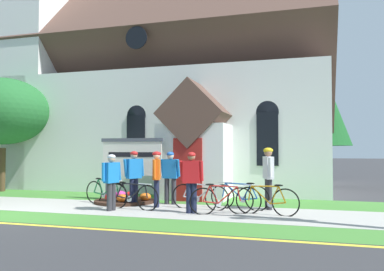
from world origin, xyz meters
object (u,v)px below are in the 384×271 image
(cyclist_in_red_jersey, at_px, (157,175))
(yard_deciduous_tree, at_px, (3,111))
(cyclist_in_green_jersey, at_px, (170,174))
(bicycle_yellow, at_px, (222,200))
(cyclist_in_blue_jersey, at_px, (191,178))
(bicycle_black, at_px, (132,196))
(bicycle_white, at_px, (240,196))
(cyclist_in_yellow_jersey, at_px, (268,173))
(bicycle_blue, at_px, (106,192))
(roadside_conifer, at_px, (318,102))
(cyclist_in_orange_jersey, at_px, (111,178))
(bicycle_red, at_px, (200,196))
(cyclist_in_white_jersey, at_px, (134,173))
(church_sign, at_px, (132,159))
(bicycle_silver, at_px, (267,200))

(cyclist_in_red_jersey, distance_m, yard_deciduous_tree, 8.47)
(cyclist_in_red_jersey, bearing_deg, cyclist_in_green_jersey, 75.16)
(bicycle_yellow, relative_size, cyclist_in_red_jersey, 0.97)
(cyclist_in_blue_jersey, bearing_deg, cyclist_in_green_jersey, 127.17)
(bicycle_black, xyz_separation_m, bicycle_white, (2.98, 0.87, -0.01))
(bicycle_white, height_order, cyclist_in_yellow_jersey, cyclist_in_yellow_jersey)
(bicycle_black, xyz_separation_m, bicycle_yellow, (2.66, -0.11, -0.00))
(bicycle_blue, height_order, roadside_conifer, roadside_conifer)
(cyclist_in_yellow_jersey, xyz_separation_m, cyclist_in_orange_jersey, (-4.21, -1.51, -0.14))
(bicycle_blue, height_order, cyclist_in_yellow_jersey, cyclist_in_yellow_jersey)
(bicycle_red, distance_m, cyclist_in_red_jersey, 1.47)
(cyclist_in_white_jersey, xyz_separation_m, cyclist_in_green_jersey, (1.02, 0.49, -0.01))
(bicycle_black, bearing_deg, cyclist_in_orange_jersey, -138.38)
(cyclist_in_green_jersey, bearing_deg, bicycle_yellow, -36.04)
(bicycle_white, xyz_separation_m, cyclist_in_green_jersey, (-2.27, 0.44, 0.59))
(cyclist_in_orange_jersey, bearing_deg, cyclist_in_blue_jersey, 4.78)
(bicycle_white, distance_m, cyclist_in_green_jersey, 2.39)
(cyclist_in_red_jersey, bearing_deg, church_sign, 138.99)
(bicycle_red, bearing_deg, roadside_conifer, 68.05)
(church_sign, relative_size, bicycle_blue, 1.28)
(cyclist_in_orange_jersey, distance_m, roadside_conifer, 11.44)
(bicycle_black, relative_size, cyclist_in_green_jersey, 1.08)
(bicycle_black, height_order, cyclist_in_orange_jersey, cyclist_in_orange_jersey)
(church_sign, xyz_separation_m, roadside_conifer, (6.10, 7.24, 2.56))
(church_sign, xyz_separation_m, cyclist_in_orange_jersey, (0.39, -2.19, -0.48))
(cyclist_in_white_jersey, bearing_deg, yard_deciduous_tree, 162.25)
(bicycle_yellow, bearing_deg, bicycle_blue, 166.89)
(bicycle_yellow, bearing_deg, church_sign, 151.43)
(bicycle_blue, distance_m, bicycle_red, 3.15)
(cyclist_in_green_jersey, bearing_deg, yard_deciduous_tree, 167.75)
(church_sign, relative_size, cyclist_in_red_jersey, 1.32)
(bicycle_red, xyz_separation_m, yard_deciduous_tree, (-9.11, 2.45, 2.92))
(cyclist_in_green_jersey, bearing_deg, cyclist_in_red_jersey, -104.84)
(bicycle_silver, height_order, bicycle_red, bicycle_silver)
(bicycle_white, height_order, roadside_conifer, roadside_conifer)
(cyclist_in_white_jersey, relative_size, cyclist_in_green_jersey, 1.01)
(cyclist_in_red_jersey, height_order, cyclist_in_green_jersey, cyclist_in_red_jersey)
(church_sign, xyz_separation_m, cyclist_in_white_jersey, (0.52, -0.98, -0.42))
(church_sign, xyz_separation_m, cyclist_in_yellow_jersey, (4.60, -0.67, -0.34))
(bicycle_silver, height_order, cyclist_in_orange_jersey, cyclist_in_orange_jersey)
(cyclist_in_green_jersey, distance_m, yard_deciduous_tree, 8.47)
(cyclist_in_green_jersey, bearing_deg, roadside_conifer, 59.45)
(cyclist_in_red_jersey, bearing_deg, cyclist_in_white_jersey, 166.26)
(bicycle_black, distance_m, cyclist_in_green_jersey, 1.60)
(cyclist_in_yellow_jersey, distance_m, cyclist_in_blue_jersey, 2.33)
(bicycle_yellow, bearing_deg, roadside_conifer, 74.09)
(bicycle_white, distance_m, cyclist_in_white_jersey, 3.35)
(bicycle_silver, bearing_deg, cyclist_in_red_jersey, 171.97)
(church_sign, distance_m, cyclist_in_orange_jersey, 2.27)
(bicycle_yellow, relative_size, roadside_conifer, 0.27)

